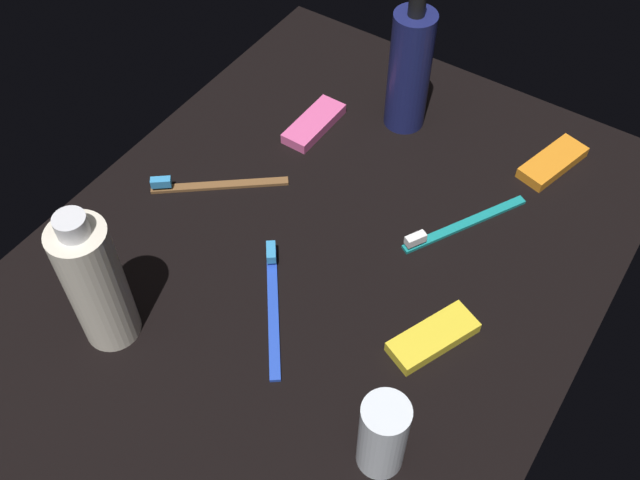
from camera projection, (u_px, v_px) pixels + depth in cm
name	position (u px, v px, depth cm)	size (l,w,h in cm)	color
ground_plane	(320.00, 258.00, 88.78)	(84.00, 64.00, 1.20)	black
lotion_bottle	(409.00, 70.00, 96.47)	(5.70, 5.70, 20.30)	navy
bodywash_bottle	(95.00, 283.00, 74.91)	(6.12, 6.12, 19.20)	silver
deodorant_stick	(383.00, 435.00, 68.31)	(4.70, 4.70, 10.46)	silver
toothbrush_brown	(211.00, 184.00, 94.96)	(12.14, 14.84, 2.10)	brown
toothbrush_teal	(458.00, 225.00, 90.53)	(16.31, 9.80, 2.10)	teal
toothbrush_blue	(273.00, 300.00, 83.45)	(15.07, 11.83, 2.10)	blue
snack_bar_orange	(553.00, 162.00, 97.23)	(10.40, 4.00, 1.50)	orange
snack_bar_pink	(314.00, 124.00, 102.03)	(10.40, 4.00, 1.50)	#E55999
snack_bar_yellow	(433.00, 337.00, 80.21)	(10.40, 4.00, 1.50)	yellow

